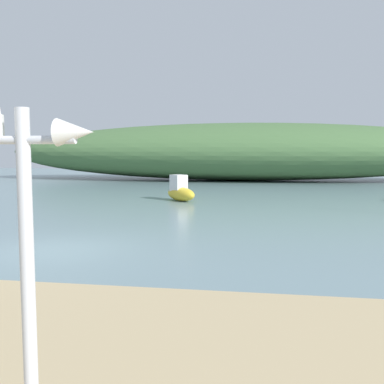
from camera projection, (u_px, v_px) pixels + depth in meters
The scene contains 3 objects.
ground_plane at pixel (56, 250), 12.34m from camera, with size 120.00×120.00×0.00m, color gray.
distant_hill at pixel (239, 152), 43.28m from camera, with size 47.64×11.69×5.64m, color #476B3D.
motorboat_inner_mooring at pixel (180, 191), 24.89m from camera, with size 2.31×2.35×1.48m.
Camera 1 is at (5.71, -11.38, 2.76)m, focal length 40.90 mm.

